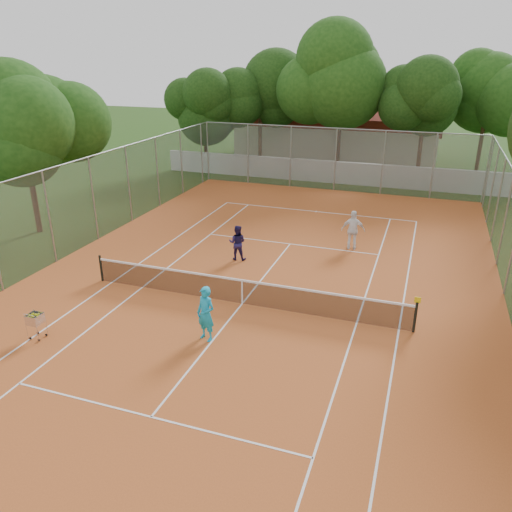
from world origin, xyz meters
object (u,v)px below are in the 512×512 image
(tennis_net, at_px, (242,291))
(player_near, at_px, (206,314))
(player_far_left, at_px, (237,243))
(player_far_right, at_px, (353,230))
(ball_hopper, at_px, (36,325))
(clubhouse, at_px, (339,130))

(tennis_net, bearing_deg, player_near, -94.68)
(player_far_left, bearing_deg, tennis_net, 105.32)
(player_far_right, bearing_deg, player_near, 66.21)
(ball_hopper, bearing_deg, player_near, 41.82)
(clubhouse, distance_m, ball_hopper, 33.52)
(tennis_net, relative_size, player_far_left, 7.65)
(player_far_right, relative_size, ball_hopper, 1.96)
(ball_hopper, bearing_deg, player_far_left, 89.27)
(clubhouse, height_order, ball_hopper, clubhouse)
(tennis_net, distance_m, ball_hopper, 6.83)
(clubhouse, height_order, player_far_left, clubhouse)
(tennis_net, relative_size, clubhouse, 0.72)
(tennis_net, xyz_separation_m, player_far_left, (-1.67, 3.84, 0.29))
(player_far_right, height_order, ball_hopper, player_far_right)
(tennis_net, distance_m, player_far_right, 7.33)
(player_far_left, xyz_separation_m, player_far_right, (4.52, 2.91, 0.13))
(clubhouse, bearing_deg, player_far_left, -89.26)
(player_near, height_order, ball_hopper, player_near)
(clubhouse, relative_size, player_far_right, 9.00)
(clubhouse, relative_size, player_near, 9.12)
(player_far_left, bearing_deg, player_far_right, -155.51)
(player_near, xyz_separation_m, player_far_left, (-1.46, 6.44, -0.12))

